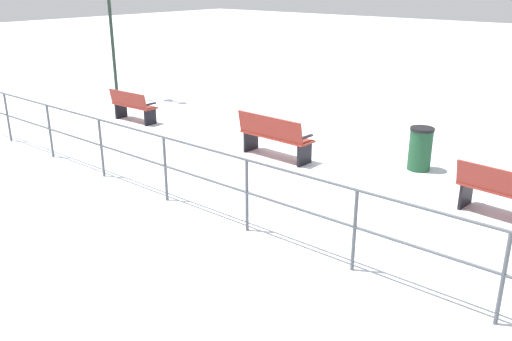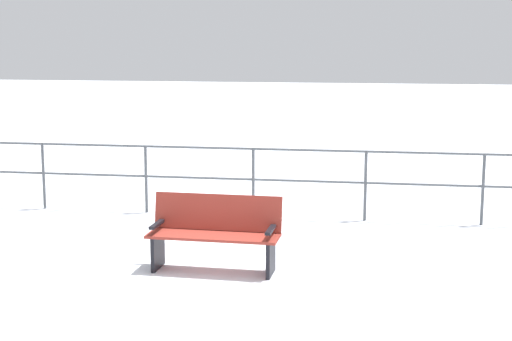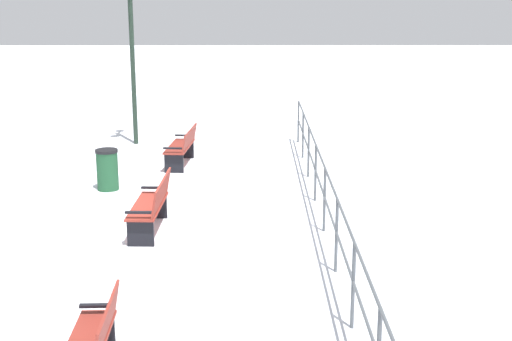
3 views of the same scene
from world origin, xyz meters
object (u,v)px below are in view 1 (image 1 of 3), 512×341
bench_nearest (511,193)px  bench_third (133,105)px  bench_second (274,136)px  trash_bin (420,149)px

bench_nearest → bench_third: bearing=94.3°
bench_second → trash_bin: bench_second is taller
bench_second → bench_third: 4.82m
bench_nearest → trash_bin: (1.40, 2.13, -0.03)m
bench_nearest → bench_third: size_ratio=1.21×
bench_second → trash_bin: (1.32, -2.69, -0.06)m
bench_third → trash_bin: size_ratio=1.61×
bench_third → bench_second: bearing=-91.7°
trash_bin → bench_third: bearing=100.0°
bench_second → bench_third: (-0.00, 4.82, -0.06)m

